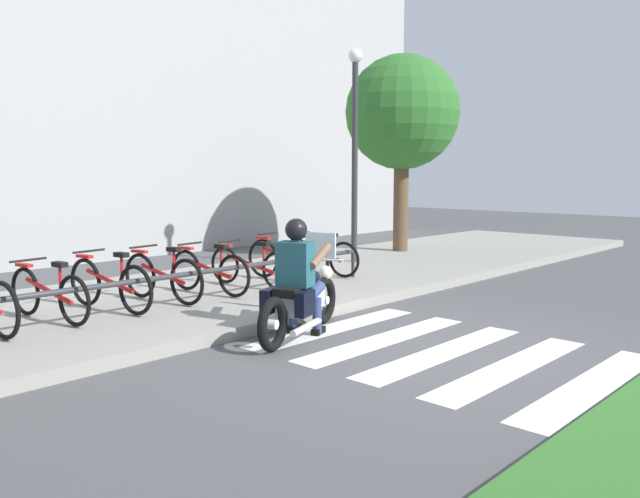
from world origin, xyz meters
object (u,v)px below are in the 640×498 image
(rider, at_px, (298,270))
(bike_rack, at_px, (210,273))
(tree_near_rack, at_px, (402,114))
(bicycle_5, at_px, (250,266))
(bicycle_2, at_px, (109,284))
(bicycle_6, at_px, (287,259))
(bicycle_3, at_px, (163,277))
(bicycle_1, at_px, (49,293))
(bicycle_4, at_px, (209,271))
(street_lamp, at_px, (355,138))
(bicycle_7, at_px, (320,256))
(motorcycle, at_px, (301,299))

(rider, xyz_separation_m, bike_rack, (0.07, 1.80, -0.24))
(tree_near_rack, bearing_deg, bike_rack, -166.28)
(bicycle_5, relative_size, tree_near_rack, 0.37)
(bicycle_2, distance_m, tree_near_rack, 8.41)
(bicycle_6, bearing_deg, tree_near_rack, 12.98)
(bicycle_3, distance_m, bicycle_5, 1.60)
(tree_near_rack, bearing_deg, bicycle_6, -167.02)
(rider, distance_m, tree_near_rack, 7.95)
(bicycle_2, height_order, bike_rack, bicycle_2)
(bicycle_3, distance_m, bike_rack, 0.69)
(bicycle_5, bearing_deg, bicycle_1, -179.99)
(bicycle_4, relative_size, tree_near_rack, 0.35)
(bicycle_2, relative_size, street_lamp, 0.38)
(bicycle_2, height_order, bicycle_7, bicycle_2)
(bicycle_5, height_order, tree_near_rack, tree_near_rack)
(rider, relative_size, bicycle_1, 0.87)
(tree_near_rack, bearing_deg, bicycle_4, -170.27)
(rider, bearing_deg, tree_near_rack, 26.95)
(bicycle_2, bearing_deg, bicycle_3, -0.01)
(bicycle_5, bearing_deg, bike_rack, -155.21)
(rider, xyz_separation_m, bicycle_5, (1.27, 2.35, -0.33))
(bicycle_5, height_order, bike_rack, bicycle_5)
(motorcycle, distance_m, street_lamp, 5.87)
(bike_rack, bearing_deg, bicycle_2, 155.29)
(bicycle_1, distance_m, tree_near_rack, 9.17)
(bicycle_1, xyz_separation_m, bicycle_4, (2.41, -0.00, 0.00))
(bicycle_2, height_order, bicycle_5, bicycle_2)
(street_lamp, bearing_deg, rider, -146.73)
(rider, bearing_deg, bicycle_3, 98.02)
(bicycle_3, bearing_deg, bicycle_7, 0.01)
(bicycle_1, xyz_separation_m, bicycle_5, (3.21, 0.00, -0.01))
(bike_rack, bearing_deg, bicycle_7, 11.17)
(bike_rack, bearing_deg, bicycle_3, 125.95)
(rider, bearing_deg, bike_rack, 87.77)
(motorcycle, xyz_separation_m, rider, (-0.08, -0.02, 0.36))
(motorcycle, xyz_separation_m, bicycle_7, (2.80, 2.33, 0.04))
(street_lamp, bearing_deg, tree_near_rack, 10.64)
(bicycle_1, height_order, bicycle_7, bicycle_7)
(rider, distance_m, bicycle_6, 3.15)
(bicycle_1, bearing_deg, bicycle_2, -0.05)
(bicycle_1, height_order, bicycle_3, bicycle_3)
(bike_rack, bearing_deg, bicycle_5, 24.79)
(motorcycle, xyz_separation_m, bicycle_6, (2.00, 2.33, 0.06))
(street_lamp, xyz_separation_m, tree_near_rack, (2.13, 0.40, 0.63))
(rider, distance_m, bicycle_5, 2.70)
(bicycle_2, distance_m, bicycle_5, 2.41)
(motorcycle, bearing_deg, bicycle_4, 80.37)
(bicycle_4, bearing_deg, bicycle_7, 0.00)
(tree_near_rack, bearing_deg, bicycle_1, -172.94)
(bicycle_5, relative_size, bicycle_6, 1.00)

